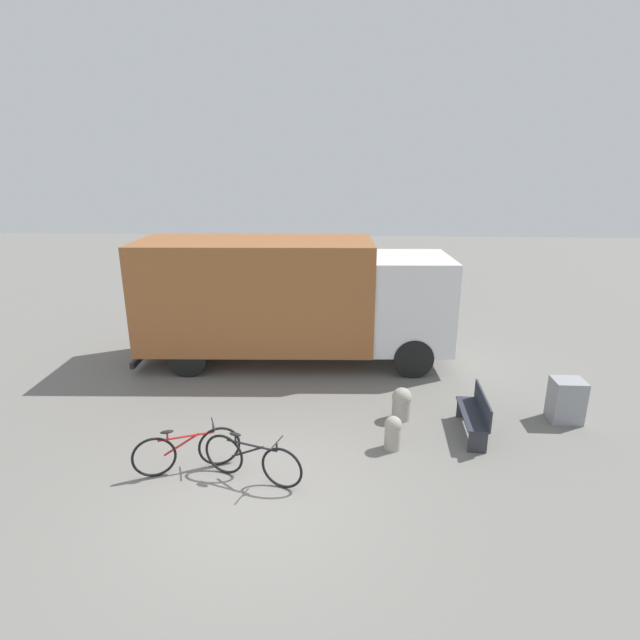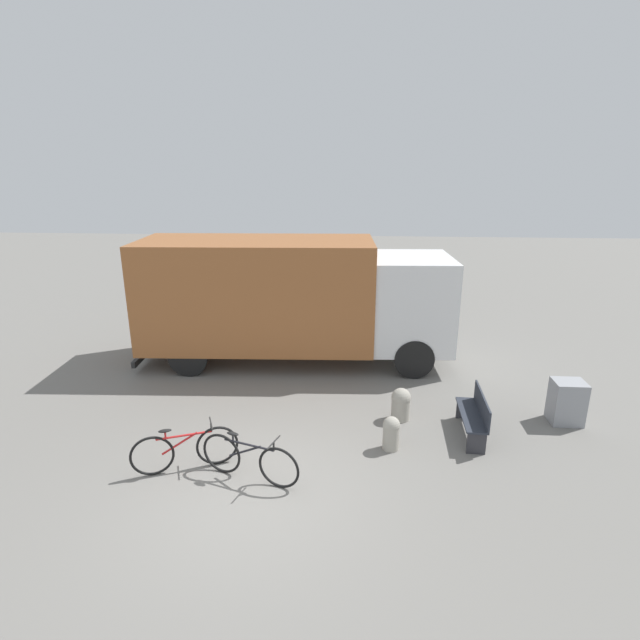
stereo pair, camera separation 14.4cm
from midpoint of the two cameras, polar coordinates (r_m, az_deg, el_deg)
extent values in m
plane|color=slate|center=(8.61, -7.29, -18.91)|extent=(60.00, 60.00, 0.00)
cube|color=#99592D|center=(13.09, -6.83, 3.11)|extent=(6.03, 2.69, 2.75)
cube|color=silver|center=(13.18, 10.56, 2.11)|extent=(2.11, 2.42, 2.34)
cube|color=black|center=(14.30, -18.66, -3.17)|extent=(0.20, 2.31, 0.16)
cylinder|color=black|center=(14.51, 9.68, -1.23)|extent=(1.00, 0.32, 0.99)
cylinder|color=black|center=(12.56, 10.99, -4.32)|extent=(1.00, 0.32, 0.99)
cylinder|color=black|center=(14.78, -12.34, -1.05)|extent=(1.00, 0.32, 0.99)
cylinder|color=black|center=(12.86, -14.49, -4.04)|extent=(1.00, 0.32, 0.99)
cube|color=#282D38|center=(10.28, 17.29, -10.30)|extent=(0.47, 1.46, 0.04)
cube|color=#282D38|center=(10.22, 18.41, -9.28)|extent=(0.11, 1.44, 0.44)
cube|color=#2D2D33|center=(9.81, 17.85, -13.29)|extent=(0.34, 0.07, 0.42)
cube|color=#2D2D33|center=(10.97, 16.59, -9.73)|extent=(0.34, 0.07, 0.42)
torus|color=black|center=(9.16, -18.19, -14.55)|extent=(0.70, 0.31, 0.74)
torus|color=black|center=(9.17, -11.19, -13.88)|extent=(0.70, 0.31, 0.74)
cylinder|color=red|center=(9.00, -14.83, -12.64)|extent=(0.87, 0.37, 0.04)
cylinder|color=red|center=(9.07, -15.29, -13.45)|extent=(0.59, 0.26, 0.34)
cylinder|color=red|center=(8.97, -16.81, -12.48)|extent=(0.03, 0.03, 0.12)
ellipsoid|color=black|center=(8.93, -16.86, -12.03)|extent=(0.24, 0.16, 0.05)
cylinder|color=black|center=(8.98, -11.86, -11.91)|extent=(0.03, 0.03, 0.16)
cylinder|color=black|center=(8.94, -11.89, -11.47)|extent=(0.18, 0.42, 0.02)
torus|color=black|center=(8.94, -10.70, -14.76)|extent=(0.71, 0.28, 0.74)
torus|color=black|center=(8.46, -4.22, -16.49)|extent=(0.71, 0.28, 0.74)
cylinder|color=black|center=(8.53, -7.65, -13.96)|extent=(0.89, 0.33, 0.04)
cylinder|color=black|center=(8.64, -8.09, -14.62)|extent=(0.60, 0.23, 0.34)
cylinder|color=black|center=(8.64, -9.43, -13.16)|extent=(0.03, 0.03, 0.12)
ellipsoid|color=black|center=(8.60, -9.46, -12.70)|extent=(0.24, 0.16, 0.05)
cylinder|color=black|center=(8.29, -4.80, -14.22)|extent=(0.03, 0.03, 0.16)
cylinder|color=black|center=(8.25, -4.82, -13.76)|extent=(0.16, 0.42, 0.02)
cylinder|color=#9E998C|center=(9.59, 8.55, -13.08)|extent=(0.30, 0.30, 0.50)
sphere|color=#9E998C|center=(9.46, 8.62, -11.79)|extent=(0.32, 0.32, 0.32)
cylinder|color=#9E998C|center=(10.62, 9.58, -9.93)|extent=(0.38, 0.38, 0.49)
sphere|color=#9E998C|center=(10.51, 9.65, -8.75)|extent=(0.40, 0.40, 0.40)
cube|color=gray|center=(11.48, 26.70, -8.36)|extent=(0.62, 0.52, 0.90)
camera|label=1|loc=(0.07, -89.63, 0.12)|focal=28.00mm
camera|label=2|loc=(0.07, 90.37, -0.12)|focal=28.00mm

